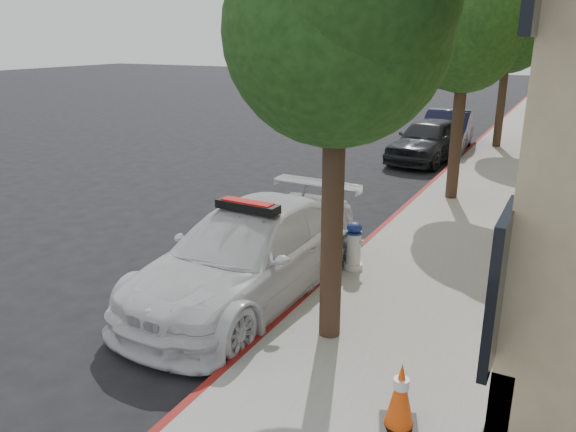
% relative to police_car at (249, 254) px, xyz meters
% --- Properties ---
extents(ground, '(120.00, 120.00, 0.00)m').
position_rel_police_car_xyz_m(ground, '(-1.10, 1.24, -0.77)').
color(ground, black).
rests_on(ground, ground).
extents(sidewalk, '(3.20, 50.00, 0.15)m').
position_rel_police_car_xyz_m(sidewalk, '(2.50, 11.24, -0.69)').
color(sidewalk, gray).
rests_on(sidewalk, ground).
extents(curb_strip, '(0.12, 50.00, 0.15)m').
position_rel_police_car_xyz_m(curb_strip, '(0.96, 11.24, -0.69)').
color(curb_strip, maroon).
rests_on(curb_strip, ground).
extents(tree_near, '(2.92, 2.82, 5.62)m').
position_rel_police_car_xyz_m(tree_near, '(1.83, -0.78, 3.51)').
color(tree_near, black).
rests_on(tree_near, sidewalk).
extents(tree_mid, '(2.77, 2.64, 5.43)m').
position_rel_police_car_xyz_m(tree_mid, '(1.83, 7.22, 3.39)').
color(tree_mid, black).
rests_on(tree_mid, sidewalk).
extents(tree_far, '(3.10, 3.00, 5.81)m').
position_rel_police_car_xyz_m(tree_far, '(1.83, 15.22, 3.62)').
color(tree_far, black).
rests_on(tree_far, sidewalk).
extents(police_car, '(2.37, 5.36, 1.68)m').
position_rel_police_car_xyz_m(police_car, '(0.00, 0.00, 0.00)').
color(police_car, white).
rests_on(police_car, ground).
extents(parked_car_mid, '(2.25, 4.57, 1.50)m').
position_rel_police_car_xyz_m(parked_car_mid, '(-0.06, 12.07, -0.02)').
color(parked_car_mid, black).
rests_on(parked_car_mid, ground).
extents(parked_car_far, '(2.00, 4.69, 1.51)m').
position_rel_police_car_xyz_m(parked_car_far, '(0.10, 14.24, -0.02)').
color(parked_car_far, black).
rests_on(parked_car_far, ground).
extents(fire_hydrant, '(0.37, 0.34, 0.90)m').
position_rel_police_car_xyz_m(fire_hydrant, '(1.25, 1.58, -0.18)').
color(fire_hydrant, silver).
rests_on(fire_hydrant, sidewalk).
extents(traffic_cone, '(0.52, 0.52, 0.78)m').
position_rel_police_car_xyz_m(traffic_cone, '(3.27, -2.25, -0.23)').
color(traffic_cone, black).
rests_on(traffic_cone, sidewalk).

